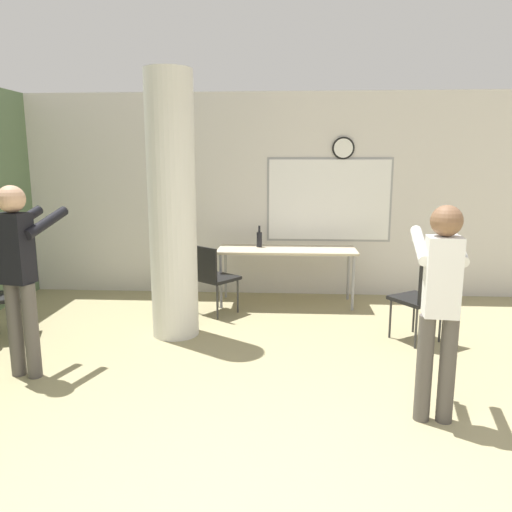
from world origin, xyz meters
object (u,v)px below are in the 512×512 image
folding_table (287,253)px  bottle_on_table (259,239)px  person_playing_side (440,297)px  person_watching_back (20,266)px  chair_table_left (213,274)px  chair_mid_room (422,295)px

folding_table → bottle_on_table: size_ratio=6.30×
person_playing_side → person_watching_back: (-3.40, 0.57, 0.05)m
bottle_on_table → person_watching_back: person_watching_back is taller
bottle_on_table → person_playing_side: bearing=-64.5°
chair_table_left → chair_mid_room: 2.46m
folding_table → bottle_on_table: bottle_on_table is taller
chair_mid_room → folding_table: bearing=136.4°
folding_table → bottle_on_table: (-0.37, 0.11, 0.16)m
chair_table_left → person_watching_back: bearing=-127.0°
folding_table → person_watching_back: 3.33m
folding_table → person_watching_back: (-2.31, -2.39, 0.30)m
chair_mid_room → person_playing_side: 1.70m
folding_table → person_playing_side: bearing=-69.7°
chair_mid_room → person_playing_side: size_ratio=0.54×
chair_mid_room → person_watching_back: 3.89m
bottle_on_table → person_playing_side: (1.46, -3.06, 0.08)m
chair_mid_room → person_playing_side: person_playing_side is taller
person_playing_side → chair_table_left: bearing=129.5°
bottle_on_table → chair_mid_room: 2.32m
chair_mid_room → person_playing_side: (-0.32, -1.61, 0.43)m
bottle_on_table → person_playing_side: 3.39m
chair_mid_room → person_watching_back: size_ratio=0.51×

